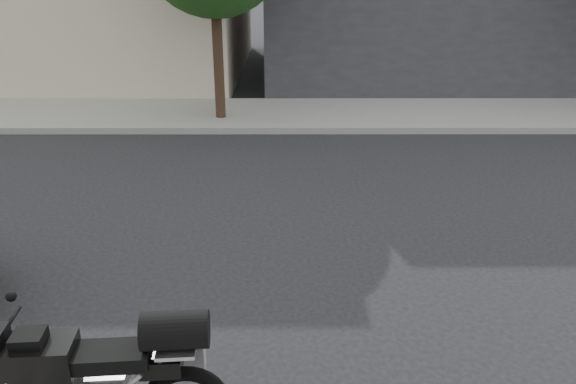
# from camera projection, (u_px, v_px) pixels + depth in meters

# --- Properties ---
(ground) EXTENTS (120.00, 120.00, 0.00)m
(ground) POSITION_uv_depth(u_px,v_px,m) (313.00, 231.00, 8.24)
(ground) COLOR black
(ground) RESTS_ON ground
(far_sidewalk) EXTENTS (44.00, 3.00, 0.15)m
(far_sidewalk) POSITION_uv_depth(u_px,v_px,m) (302.00, 115.00, 14.22)
(far_sidewalk) COLOR gray
(far_sidewalk) RESTS_ON ground
(motorcycle) EXTENTS (2.32, 0.86, 1.47)m
(motorcycle) POSITION_uv_depth(u_px,v_px,m) (101.00, 378.00, 4.42)
(motorcycle) COLOR black
(motorcycle) RESTS_ON ground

